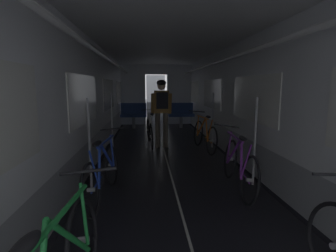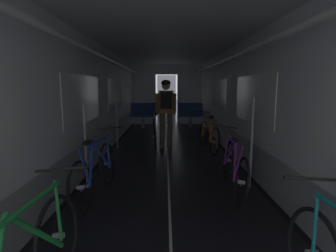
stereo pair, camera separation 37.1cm
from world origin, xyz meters
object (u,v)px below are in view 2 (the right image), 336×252
bench_seat_far_left (143,113)px  bicycle_orange (208,135)px  bicycle_purple (234,167)px  bicycle_white_in_aisle (155,131)px  person_cyclist_aisle (166,106)px  bench_seat_far_right (190,113)px  bicycle_blue (96,171)px

bench_seat_far_left → bicycle_orange: 4.11m
bicycle_purple → bicycle_white_in_aisle: bicycle_purple is taller
person_cyclist_aisle → bicycle_white_in_aisle: (-0.30, 0.27, -0.69)m
bench_seat_far_right → bicycle_blue: bench_seat_far_right is taller
bicycle_white_in_aisle → bicycle_purple: bearing=-67.4°
bench_seat_far_left → person_cyclist_aisle: bearing=-75.2°
bicycle_blue → person_cyclist_aisle: 3.24m
bicycle_orange → person_cyclist_aisle: (-1.03, 0.35, 0.69)m
bench_seat_far_left → person_cyclist_aisle: (0.87, -3.29, 0.50)m
bicycle_orange → bench_seat_far_right: bearing=91.6°
bicycle_white_in_aisle → bench_seat_far_right: bearing=67.8°
person_cyclist_aisle → bicycle_orange: bearing=-18.7°
bicycle_purple → bicycle_white_in_aisle: 3.37m
bicycle_blue → person_cyclist_aisle: (1.00, 3.00, 0.69)m
bench_seat_far_left → bicycle_blue: 6.30m
bicycle_purple → bicycle_white_in_aisle: bearing=112.6°
bench_seat_far_left → bench_seat_far_right: (1.80, 0.00, 0.00)m
bench_seat_far_left → bicycle_white_in_aisle: bench_seat_far_left is taller
bicycle_white_in_aisle → bicycle_orange: bearing=-24.8°
bicycle_orange → bicycle_white_in_aisle: 1.47m
bicycle_blue → person_cyclist_aisle: person_cyclist_aisle is taller
bench_seat_far_left → bicycle_white_in_aisle: 3.08m
bench_seat_far_right → bicycle_blue: size_ratio=0.58×
person_cyclist_aisle → bicycle_white_in_aisle: person_cyclist_aisle is taller
bicycle_orange → bicycle_white_in_aisle: (-1.33, 0.62, 0.00)m
bench_seat_far_left → bicycle_orange: bearing=-62.4°
bicycle_orange → person_cyclist_aisle: person_cyclist_aisle is taller
bench_seat_far_left → bicycle_blue: size_ratio=0.58×
bicycle_blue → bicycle_white_in_aisle: bearing=77.8°
bicycle_white_in_aisle → bench_seat_far_left: bearing=100.6°
bench_seat_far_right → bicycle_white_in_aisle: size_ratio=0.58×
bicycle_orange → bicycle_white_in_aisle: size_ratio=1.00×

